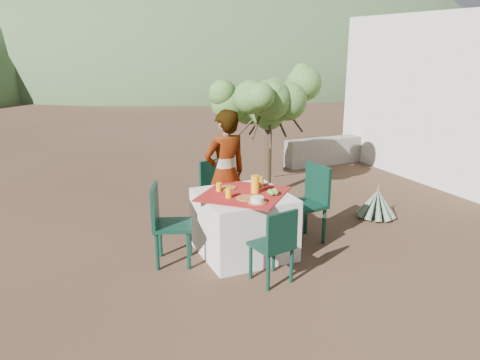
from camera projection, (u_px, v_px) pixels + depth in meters
name	position (u px, v px, depth m)	size (l,w,h in m)	color
ground	(262.00, 252.00, 5.75)	(160.00, 160.00, 0.00)	#39231A
table	(244.00, 223.00, 5.64)	(1.30, 1.30, 0.76)	silver
chair_far	(218.00, 190.00, 6.50)	(0.53, 0.53, 0.93)	black
chair_near	(276.00, 243.00, 4.89)	(0.45, 0.45, 0.84)	black
chair_left	(166.00, 221.00, 5.34)	(0.56, 0.56, 0.94)	black
chair_right	(310.00, 199.00, 5.97)	(0.51, 0.51, 1.00)	black
person	(225.00, 174.00, 6.07)	(0.61, 0.40, 1.68)	#8C6651
shrub_tree	(270.00, 107.00, 7.59)	(1.59, 1.56, 1.88)	#3F301F
agave	(377.00, 204.00, 6.85)	(0.58, 0.58, 0.61)	#5E735C
guesthouse	(479.00, 95.00, 9.10)	(3.20, 4.20, 3.00)	silver
stone_wall	(341.00, 149.00, 10.06)	(2.60, 0.35, 0.55)	gray
hill_near_right	(202.00, 72.00, 41.99)	(48.00, 48.00, 20.00)	#364E2C
hill_far_center	(9.00, 67.00, 49.74)	(60.00, 60.00, 24.00)	slate
hill_far_right	(298.00, 64.00, 57.01)	(36.00, 36.00, 14.00)	slate
plate_far	(227.00, 188.00, 5.73)	(0.21, 0.21, 0.01)	brown
plate_near	(246.00, 198.00, 5.35)	(0.22, 0.22, 0.01)	brown
glass_far	(219.00, 187.00, 5.61)	(0.06, 0.06, 0.10)	#F9A80F
glass_near	(228.00, 193.00, 5.37)	(0.07, 0.07, 0.12)	#F9A80F
juice_pitcher	(255.00, 184.00, 5.53)	(0.10, 0.10, 0.21)	#F9A80F
bowl_plate	(257.00, 202.00, 5.21)	(0.21, 0.21, 0.01)	brown
white_bowl	(257.00, 199.00, 5.20)	(0.15, 0.15, 0.06)	white
jar_left	(261.00, 183.00, 5.77)	(0.06, 0.06, 0.09)	#C07A22
jar_right	(261.00, 181.00, 5.87)	(0.07, 0.07, 0.11)	#C07A22
napkin_holder	(254.00, 185.00, 5.70)	(0.08, 0.04, 0.10)	white
fruit_cluster	(273.00, 192.00, 5.47)	(0.14, 0.13, 0.07)	#5B8F34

